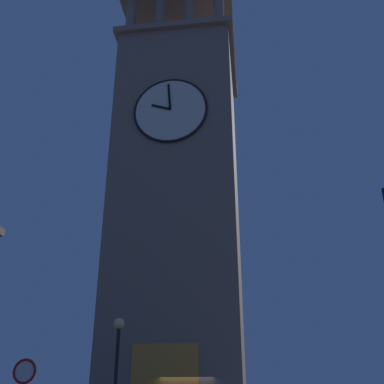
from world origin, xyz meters
TOP-DOWN VIEW (x-y plane):
  - clocktower at (1.03, -3.21)m, footprint 7.81×8.36m
  - street_lamp at (2.22, 4.64)m, footprint 0.44×0.44m
  - no_horn_sign at (4.14, 8.41)m, footprint 0.78×0.14m

SIDE VIEW (x-z plane):
  - no_horn_sign at x=4.14m, z-range 0.78..3.53m
  - street_lamp at x=2.22m, z-range 0.95..5.53m
  - clocktower at x=1.03m, z-range -3.08..27.91m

